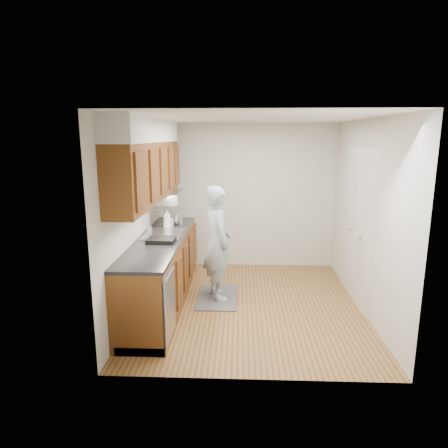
# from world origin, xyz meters

# --- Properties ---
(floor) EXTENTS (3.50, 3.50, 0.00)m
(floor) POSITION_xyz_m (0.00, 0.00, 0.00)
(floor) COLOR olive
(floor) RESTS_ON ground
(ceiling) EXTENTS (3.50, 3.50, 0.00)m
(ceiling) POSITION_xyz_m (0.00, 0.00, 2.50)
(ceiling) COLOR white
(ceiling) RESTS_ON wall_left
(wall_left) EXTENTS (0.02, 3.50, 2.50)m
(wall_left) POSITION_xyz_m (-1.50, 0.00, 1.25)
(wall_left) COLOR beige
(wall_left) RESTS_ON floor
(wall_right) EXTENTS (0.02, 3.50, 2.50)m
(wall_right) POSITION_xyz_m (1.50, 0.00, 1.25)
(wall_right) COLOR beige
(wall_right) RESTS_ON floor
(wall_back) EXTENTS (3.00, 0.02, 2.50)m
(wall_back) POSITION_xyz_m (0.00, 1.75, 1.25)
(wall_back) COLOR beige
(wall_back) RESTS_ON floor
(counter) EXTENTS (0.64, 2.80, 1.30)m
(counter) POSITION_xyz_m (-1.20, -0.00, 0.49)
(counter) COLOR brown
(counter) RESTS_ON floor
(upper_cabinets) EXTENTS (0.47, 2.80, 1.21)m
(upper_cabinets) POSITION_xyz_m (-1.33, 0.05, 1.95)
(upper_cabinets) COLOR brown
(upper_cabinets) RESTS_ON wall_left
(closet_door) EXTENTS (0.02, 1.22, 2.05)m
(closet_door) POSITION_xyz_m (1.49, 0.30, 1.02)
(closet_door) COLOR white
(closet_door) RESTS_ON wall_right
(floor_mat) EXTENTS (0.57, 0.96, 0.02)m
(floor_mat) POSITION_xyz_m (-0.45, 0.21, 0.01)
(floor_mat) COLOR #5B5B5D
(floor_mat) RESTS_ON floor
(person) EXTENTS (0.63, 0.75, 1.82)m
(person) POSITION_xyz_m (-0.45, 0.21, 0.93)
(person) COLOR #96ABB7
(person) RESTS_ON floor_mat
(soap_bottle_a) EXTENTS (0.13, 0.13, 0.30)m
(soap_bottle_a) POSITION_xyz_m (-1.21, 0.57, 1.09)
(soap_bottle_a) COLOR silver
(soap_bottle_a) RESTS_ON counter
(soap_bottle_b) EXTENTS (0.13, 0.13, 0.21)m
(soap_bottle_b) POSITION_xyz_m (-1.20, 0.66, 1.04)
(soap_bottle_b) COLOR silver
(soap_bottle_b) RESTS_ON counter
(soap_bottle_c) EXTENTS (0.17, 0.17, 0.16)m
(soap_bottle_c) POSITION_xyz_m (-1.11, 0.87, 1.02)
(soap_bottle_c) COLOR silver
(soap_bottle_c) RESTS_ON counter
(steel_can) EXTENTS (0.07, 0.07, 0.12)m
(steel_can) POSITION_xyz_m (-1.05, 0.81, 1.00)
(steel_can) COLOR #A5A5AA
(steel_can) RESTS_ON counter
(dish_rack) EXTENTS (0.36, 0.31, 0.05)m
(dish_rack) POSITION_xyz_m (-1.15, -0.24, 0.97)
(dish_rack) COLOR black
(dish_rack) RESTS_ON counter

